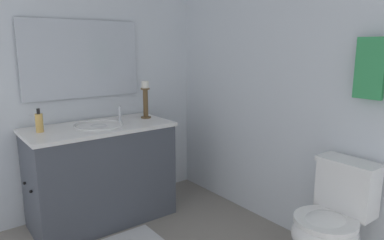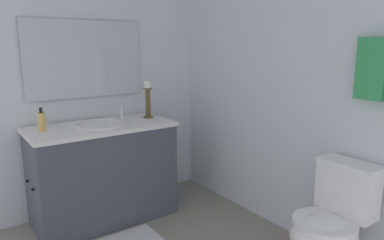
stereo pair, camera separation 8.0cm
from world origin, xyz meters
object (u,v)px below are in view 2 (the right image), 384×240
(soap_bottle, at_px, (42,121))
(toilet, at_px, (331,225))
(vanity_cabinet, at_px, (103,173))
(mirror, at_px, (85,59))
(towel_near_vanity, at_px, (371,69))
(sink_basin, at_px, (101,129))
(candle_holder_tall, at_px, (148,99))

(soap_bottle, height_order, toilet, soap_bottle)
(vanity_cabinet, height_order, toilet, vanity_cabinet)
(mirror, relative_size, toilet, 1.34)
(toilet, relative_size, towel_near_vanity, 2.02)
(mirror, bearing_deg, toilet, 24.51)
(toilet, bearing_deg, soap_bottle, -141.92)
(vanity_cabinet, xyz_separation_m, mirror, (-0.28, 0.00, 0.94))
(mirror, xyz_separation_m, toilet, (1.87, 0.85, -0.98))
(towel_near_vanity, bearing_deg, mirror, -151.10)
(sink_basin, relative_size, toilet, 0.54)
(vanity_cabinet, xyz_separation_m, towel_near_vanity, (1.64, 1.06, 0.92))
(sink_basin, bearing_deg, towel_near_vanity, 32.86)
(sink_basin, bearing_deg, candle_holder_tall, 95.32)
(sink_basin, distance_m, candle_holder_tall, 0.51)
(vanity_cabinet, height_order, towel_near_vanity, towel_near_vanity)
(candle_holder_tall, height_order, soap_bottle, candle_holder_tall)
(mirror, xyz_separation_m, soap_bottle, (0.22, -0.44, -0.45))
(sink_basin, distance_m, towel_near_vanity, 2.02)
(candle_holder_tall, distance_m, soap_bottle, 0.91)
(vanity_cabinet, bearing_deg, toilet, 28.20)
(mirror, distance_m, candle_holder_tall, 0.63)
(mirror, relative_size, soap_bottle, 5.59)
(sink_basin, distance_m, soap_bottle, 0.46)
(sink_basin, bearing_deg, soap_bottle, -97.65)
(vanity_cabinet, relative_size, soap_bottle, 6.50)
(toilet, bearing_deg, candle_holder_tall, -166.65)
(candle_holder_tall, bearing_deg, vanity_cabinet, -84.70)
(sink_basin, distance_m, toilet, 1.85)
(towel_near_vanity, bearing_deg, vanity_cabinet, -147.12)
(mirror, bearing_deg, soap_bottle, -63.36)
(mirror, bearing_deg, sink_basin, 0.20)
(toilet, bearing_deg, vanity_cabinet, -151.80)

